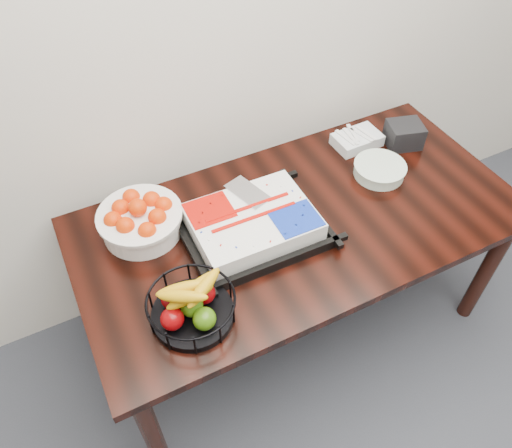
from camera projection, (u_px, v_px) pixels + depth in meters
name	position (u px, v px, depth m)	size (l,w,h in m)	color
table	(299.00, 232.00, 2.07)	(1.80, 0.90, 0.75)	black
cake_tray	(252.00, 224.00, 1.92)	(0.53, 0.43, 0.11)	black
tangerine_bowl	(139.00, 215.00, 1.89)	(0.33, 0.33, 0.21)	white
fruit_basket	(192.00, 306.00, 1.65)	(0.30, 0.30, 0.16)	black
plate_stack	(379.00, 170.00, 2.16)	(0.23, 0.23, 0.06)	white
fork_bag	(357.00, 139.00, 2.30)	(0.22, 0.14, 0.06)	silver
napkin_box	(404.00, 135.00, 2.29)	(0.15, 0.13, 0.11)	black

